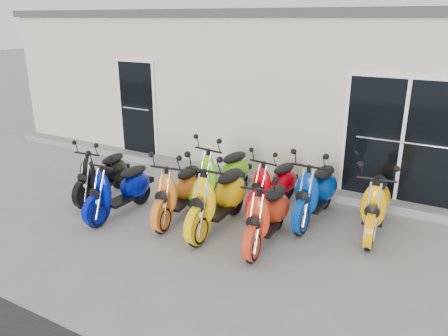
{
  "coord_description": "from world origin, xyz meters",
  "views": [
    {
      "loc": [
        3.5,
        -5.54,
        3.19
      ],
      "look_at": [
        0.0,
        0.6,
        0.75
      ],
      "focal_mm": 35.0,
      "sensor_mm": 36.0,
      "label": 1
    }
  ],
  "objects_px": {
    "scooter_front_red": "(268,206)",
    "scooter_back_yellow": "(376,195)",
    "scooter_back_green": "(222,166)",
    "scooter_front_orange_a": "(178,183)",
    "scooter_back_blue": "(316,183)",
    "scooter_back_red": "(274,177)",
    "scooter_front_black": "(102,167)",
    "scooter_front_blue": "(120,181)",
    "scooter_front_orange_b": "(218,188)"
  },
  "relations": [
    {
      "from": "scooter_front_orange_a",
      "to": "scooter_back_blue",
      "type": "distance_m",
      "value": 2.24
    },
    {
      "from": "scooter_front_black",
      "to": "scooter_front_blue",
      "type": "distance_m",
      "value": 0.89
    },
    {
      "from": "scooter_front_blue",
      "to": "scooter_front_orange_b",
      "type": "xyz_separation_m",
      "value": [
        1.7,
        0.36,
        0.08
      ]
    },
    {
      "from": "scooter_back_red",
      "to": "scooter_back_yellow",
      "type": "relative_size",
      "value": 0.93
    },
    {
      "from": "scooter_front_red",
      "to": "scooter_back_blue",
      "type": "distance_m",
      "value": 1.17
    },
    {
      "from": "scooter_front_orange_b",
      "to": "scooter_front_red",
      "type": "relative_size",
      "value": 1.12
    },
    {
      "from": "scooter_back_blue",
      "to": "scooter_back_yellow",
      "type": "relative_size",
      "value": 1.04
    },
    {
      "from": "scooter_back_green",
      "to": "scooter_back_red",
      "type": "distance_m",
      "value": 0.98
    },
    {
      "from": "scooter_front_black",
      "to": "scooter_back_yellow",
      "type": "height_order",
      "value": "scooter_back_yellow"
    },
    {
      "from": "scooter_front_black",
      "to": "scooter_back_red",
      "type": "height_order",
      "value": "scooter_front_black"
    },
    {
      "from": "scooter_front_black",
      "to": "scooter_back_blue",
      "type": "distance_m",
      "value": 3.86
    },
    {
      "from": "scooter_back_blue",
      "to": "scooter_back_yellow",
      "type": "xyz_separation_m",
      "value": [
        0.93,
        0.03,
        -0.03
      ]
    },
    {
      "from": "scooter_front_black",
      "to": "scooter_front_orange_a",
      "type": "bearing_deg",
      "value": -8.88
    },
    {
      "from": "scooter_front_orange_a",
      "to": "scooter_back_green",
      "type": "distance_m",
      "value": 1.06
    },
    {
      "from": "scooter_front_black",
      "to": "scooter_front_orange_a",
      "type": "distance_m",
      "value": 1.73
    },
    {
      "from": "scooter_back_yellow",
      "to": "scooter_front_black",
      "type": "bearing_deg",
      "value": -173.78
    },
    {
      "from": "scooter_front_blue",
      "to": "scooter_back_green",
      "type": "distance_m",
      "value": 1.83
    },
    {
      "from": "scooter_front_black",
      "to": "scooter_front_blue",
      "type": "bearing_deg",
      "value": -34.63
    },
    {
      "from": "scooter_front_blue",
      "to": "scooter_front_orange_a",
      "type": "height_order",
      "value": "scooter_front_orange_a"
    },
    {
      "from": "scooter_back_red",
      "to": "scooter_back_yellow",
      "type": "bearing_deg",
      "value": 5.11
    },
    {
      "from": "scooter_front_blue",
      "to": "scooter_back_red",
      "type": "xyz_separation_m",
      "value": [
        2.15,
        1.49,
        -0.02
      ]
    },
    {
      "from": "scooter_front_red",
      "to": "scooter_back_yellow",
      "type": "xyz_separation_m",
      "value": [
        1.29,
        1.14,
        0.02
      ]
    },
    {
      "from": "scooter_back_red",
      "to": "scooter_front_orange_a",
      "type": "bearing_deg",
      "value": -130.16
    },
    {
      "from": "scooter_front_blue",
      "to": "scooter_back_yellow",
      "type": "bearing_deg",
      "value": 20.91
    },
    {
      "from": "scooter_front_blue",
      "to": "scooter_back_yellow",
      "type": "xyz_separation_m",
      "value": [
        3.86,
        1.43,
        0.03
      ]
    },
    {
      "from": "scooter_front_orange_b",
      "to": "scooter_back_blue",
      "type": "xyz_separation_m",
      "value": [
        1.23,
        1.04,
        -0.03
      ]
    },
    {
      "from": "scooter_front_black",
      "to": "scooter_front_red",
      "type": "relative_size",
      "value": 0.96
    },
    {
      "from": "scooter_back_red",
      "to": "scooter_front_red",
      "type": "bearing_deg",
      "value": -63.63
    },
    {
      "from": "scooter_front_orange_b",
      "to": "scooter_back_green",
      "type": "relative_size",
      "value": 1.05
    },
    {
      "from": "scooter_front_blue",
      "to": "scooter_back_red",
      "type": "height_order",
      "value": "scooter_front_blue"
    },
    {
      "from": "scooter_front_orange_a",
      "to": "scooter_back_blue",
      "type": "bearing_deg",
      "value": 18.9
    },
    {
      "from": "scooter_back_green",
      "to": "scooter_back_blue",
      "type": "height_order",
      "value": "scooter_back_blue"
    },
    {
      "from": "scooter_front_orange_b",
      "to": "scooter_front_orange_a",
      "type": "bearing_deg",
      "value": 177.36
    },
    {
      "from": "scooter_front_black",
      "to": "scooter_back_yellow",
      "type": "distance_m",
      "value": 4.77
    },
    {
      "from": "scooter_front_blue",
      "to": "scooter_back_green",
      "type": "xyz_separation_m",
      "value": [
        1.17,
        1.41,
        0.05
      ]
    },
    {
      "from": "scooter_front_orange_b",
      "to": "scooter_back_green",
      "type": "height_order",
      "value": "scooter_front_orange_b"
    },
    {
      "from": "scooter_front_black",
      "to": "scooter_front_red",
      "type": "xyz_separation_m",
      "value": [
        3.36,
        -0.11,
        0.02
      ]
    },
    {
      "from": "scooter_back_green",
      "to": "scooter_back_yellow",
      "type": "xyz_separation_m",
      "value": [
        2.69,
        0.03,
        -0.02
      ]
    },
    {
      "from": "scooter_front_blue",
      "to": "scooter_front_orange_b",
      "type": "relative_size",
      "value": 0.88
    },
    {
      "from": "scooter_front_black",
      "to": "scooter_front_orange_b",
      "type": "bearing_deg",
      "value": -8.84
    },
    {
      "from": "scooter_back_blue",
      "to": "scooter_back_yellow",
      "type": "height_order",
      "value": "scooter_back_blue"
    },
    {
      "from": "scooter_front_black",
      "to": "scooter_front_blue",
      "type": "relative_size",
      "value": 0.98
    },
    {
      "from": "scooter_back_red",
      "to": "scooter_back_blue",
      "type": "relative_size",
      "value": 0.89
    },
    {
      "from": "scooter_front_orange_b",
      "to": "scooter_front_black",
      "type": "bearing_deg",
      "value": 177.27
    },
    {
      "from": "scooter_back_green",
      "to": "scooter_back_yellow",
      "type": "height_order",
      "value": "scooter_back_green"
    },
    {
      "from": "scooter_front_orange_a",
      "to": "scooter_back_yellow",
      "type": "relative_size",
      "value": 0.99
    },
    {
      "from": "scooter_back_blue",
      "to": "scooter_front_orange_a",
      "type": "bearing_deg",
      "value": -151.87
    },
    {
      "from": "scooter_front_black",
      "to": "scooter_back_red",
      "type": "xyz_separation_m",
      "value": [
        2.94,
        1.09,
        -0.0
      ]
    },
    {
      "from": "scooter_back_green",
      "to": "scooter_front_blue",
      "type": "bearing_deg",
      "value": -122.94
    },
    {
      "from": "scooter_back_red",
      "to": "scooter_back_green",
      "type": "bearing_deg",
      "value": -167.84
    }
  ]
}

